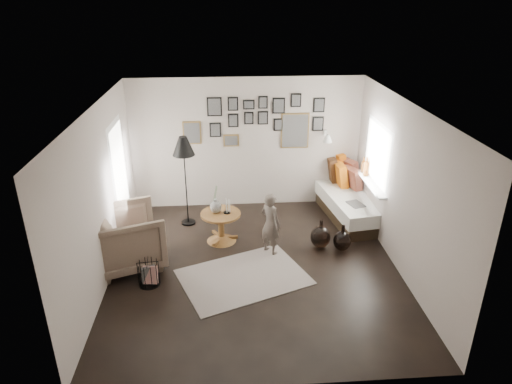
{
  "coord_description": "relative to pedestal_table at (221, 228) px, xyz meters",
  "views": [
    {
      "loc": [
        -0.43,
        -6.17,
        4.06
      ],
      "look_at": [
        0.05,
        0.5,
        1.1
      ],
      "focal_mm": 32.0,
      "sensor_mm": 36.0,
      "label": 1
    }
  ],
  "objects": [
    {
      "name": "ground",
      "position": [
        0.53,
        -0.9,
        -0.25
      ],
      "size": [
        4.8,
        4.8,
        0.0
      ],
      "primitive_type": "plane",
      "color": "black",
      "rests_on": "ground"
    },
    {
      "name": "window_right",
      "position": [
        2.71,
        0.44,
        0.68
      ],
      "size": [
        0.15,
        1.32,
        1.3
      ],
      "color": "white",
      "rests_on": "wall_right"
    },
    {
      "name": "wall_left",
      "position": [
        -1.72,
        -0.9,
        1.05
      ],
      "size": [
        0.0,
        4.8,
        4.8
      ],
      "primitive_type": "plane",
      "rotation": [
        1.57,
        0.0,
        1.57
      ],
      "color": "#AEA198",
      "rests_on": "ground"
    },
    {
      "name": "daybed",
      "position": [
        2.51,
        0.95,
        0.08
      ],
      "size": [
        1.22,
        2.28,
        1.06
      ],
      "rotation": [
        0.0,
        0.0,
        0.14
      ],
      "color": "black",
      "rests_on": "ground"
    },
    {
      "name": "door_left",
      "position": [
        -1.7,
        0.3,
        0.8
      ],
      "size": [
        0.0,
        2.14,
        2.14
      ],
      "color": "white",
      "rests_on": "wall_left"
    },
    {
      "name": "floor_lamp",
      "position": [
        -0.63,
        0.72,
        1.22
      ],
      "size": [
        0.4,
        0.4,
        1.71
      ],
      "rotation": [
        0.0,
        0.0,
        0.03
      ],
      "color": "black",
      "rests_on": "ground"
    },
    {
      "name": "wall_back",
      "position": [
        0.53,
        1.5,
        1.05
      ],
      "size": [
        4.5,
        0.0,
        4.5
      ],
      "primitive_type": "plane",
      "rotation": [
        1.57,
        0.0,
        0.0
      ],
      "color": "#AEA198",
      "rests_on": "ground"
    },
    {
      "name": "candles",
      "position": [
        0.11,
        -0.0,
        0.42
      ],
      "size": [
        0.12,
        0.12,
        0.26
      ],
      "color": "black",
      "rests_on": "pedestal_table"
    },
    {
      "name": "magazine_basket",
      "position": [
        -1.09,
        -1.23,
        -0.06
      ],
      "size": [
        0.33,
        0.33,
        0.38
      ],
      "rotation": [
        0.0,
        0.0,
        0.09
      ],
      "color": "black",
      "rests_on": "ground"
    },
    {
      "name": "demijohn_small",
      "position": [
        2.04,
        -0.46,
        -0.07
      ],
      "size": [
        0.3,
        0.3,
        0.47
      ],
      "color": "black",
      "rests_on": "ground"
    },
    {
      "name": "rug",
      "position": [
        0.33,
        -1.16,
        -0.25
      ],
      "size": [
        2.21,
        1.9,
        0.01
      ],
      "primitive_type": "cube",
      "rotation": [
        0.0,
        0.0,
        0.38
      ],
      "color": "silver",
      "rests_on": "ground"
    },
    {
      "name": "gallery_wall",
      "position": [
        0.82,
        1.48,
        1.49
      ],
      "size": [
        2.74,
        0.03,
        1.08
      ],
      "color": "olive",
      "rests_on": "wall_back"
    },
    {
      "name": "armchair_cushion",
      "position": [
        -1.45,
        -0.6,
        0.23
      ],
      "size": [
        0.55,
        0.56,
        0.2
      ],
      "primitive_type": "cube",
      "rotation": [
        -0.21,
        0.0,
        0.32
      ],
      "color": "silver",
      "rests_on": "armchair"
    },
    {
      "name": "pedestal_table",
      "position": [
        0.0,
        0.0,
        0.0
      ],
      "size": [
        0.69,
        0.69,
        0.55
      ],
      "rotation": [
        0.0,
        0.0,
        -0.23
      ],
      "color": "brown",
      "rests_on": "ground"
    },
    {
      "name": "wall_right",
      "position": [
        2.78,
        -0.9,
        1.05
      ],
      "size": [
        0.0,
        4.8,
        4.8
      ],
      "primitive_type": "plane",
      "rotation": [
        1.57,
        0.0,
        -1.57
      ],
      "color": "#AEA198",
      "rests_on": "ground"
    },
    {
      "name": "armchair",
      "position": [
        -1.47,
        -0.65,
        0.23
      ],
      "size": [
        1.35,
        1.33,
        0.96
      ],
      "primitive_type": "imported",
      "rotation": [
        0.0,
        0.0,
        1.92
      ],
      "color": "brown",
      "rests_on": "ground"
    },
    {
      "name": "wall_sconce",
      "position": [
        2.08,
        1.24,
        1.21
      ],
      "size": [
        0.18,
        0.36,
        0.16
      ],
      "color": "white",
      "rests_on": "wall_back"
    },
    {
      "name": "ceiling",
      "position": [
        0.53,
        -0.9,
        2.35
      ],
      "size": [
        4.8,
        4.8,
        0.0
      ],
      "primitive_type": "plane",
      "rotation": [
        3.14,
        0.0,
        0.0
      ],
      "color": "white",
      "rests_on": "wall_back"
    },
    {
      "name": "demijohn_large",
      "position": [
        1.69,
        -0.34,
        -0.05
      ],
      "size": [
        0.34,
        0.34,
        0.52
      ],
      "color": "black",
      "rests_on": "ground"
    },
    {
      "name": "wall_front",
      "position": [
        0.53,
        -3.3,
        1.05
      ],
      "size": [
        4.5,
        0.0,
        4.5
      ],
      "primitive_type": "plane",
      "rotation": [
        -1.57,
        0.0,
        0.0
      ],
      "color": "#AEA198",
      "rests_on": "ground"
    },
    {
      "name": "magazine_on_daybed",
      "position": [
        2.46,
        0.29,
        0.24
      ],
      "size": [
        0.33,
        0.38,
        0.02
      ],
      "primitive_type": "cube",
      "rotation": [
        0.0,
        0.0,
        0.32
      ],
      "color": "black",
      "rests_on": "daybed"
    },
    {
      "name": "vase",
      "position": [
        -0.08,
        0.02,
        0.45
      ],
      "size": [
        0.2,
        0.2,
        0.5
      ],
      "color": "black",
      "rests_on": "pedestal_table"
    },
    {
      "name": "child",
      "position": [
        0.82,
        -0.44,
        0.29
      ],
      "size": [
        0.45,
        0.46,
        1.08
      ],
      "primitive_type": "imported",
      "rotation": [
        0.0,
        0.0,
        2.31
      ],
      "color": "brown",
      "rests_on": "ground"
    }
  ]
}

